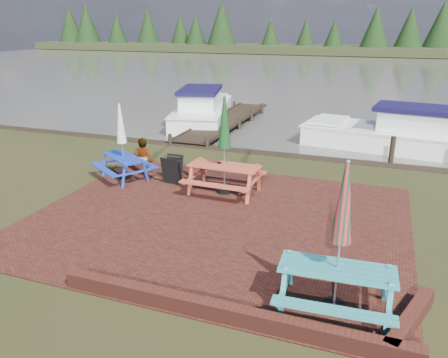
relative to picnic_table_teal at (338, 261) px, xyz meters
name	(u,v)px	position (x,y,z in m)	size (l,w,h in m)	color
ground	(202,237)	(-3.12, 1.67, -0.91)	(120.00, 120.00, 0.00)	black
paving	(217,219)	(-3.12, 2.67, -0.90)	(9.00, 7.50, 0.02)	#3B1612
brick_wall	(267,315)	(-0.98, -0.75, -0.76)	(6.21, 1.79, 0.30)	#4C1E16
water	(348,72)	(-3.12, 38.67, -0.91)	(120.00, 60.00, 0.02)	#403D37
far_treeline	(367,32)	(-3.12, 67.67, 2.37)	(120.00, 10.00, 8.10)	black
picnic_table_teal	(338,261)	(0.00, 0.00, 0.00)	(1.96, 1.76, 2.61)	teal
picnic_table_red	(224,161)	(-3.55, 4.37, 0.05)	(2.03, 1.82, 2.75)	#B64A2E
picnic_table_blue	(123,153)	(-6.89, 4.48, -0.10)	(2.23, 2.17, 2.34)	#1734B1
chalkboard	(172,170)	(-5.28, 4.58, -0.47)	(0.53, 0.50, 0.86)	black
jetty	(225,121)	(-6.62, 12.95, -0.80)	(1.76, 9.08, 1.00)	black
boat_jetty	(202,111)	(-8.11, 13.68, -0.52)	(3.92, 7.16, 1.97)	white
boat_near	(399,135)	(1.15, 11.64, -0.54)	(7.39, 3.44, 1.93)	white
person	(142,138)	(-7.13, 6.05, -0.03)	(0.65, 0.43, 1.78)	gray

